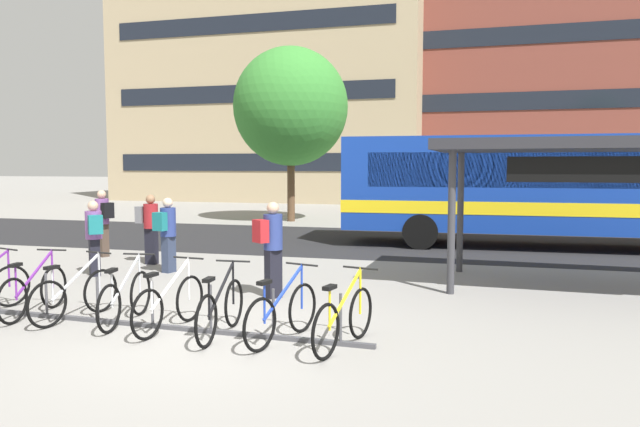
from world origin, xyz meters
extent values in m
plane|color=gray|center=(0.00, 0.00, 0.00)|extent=(200.00, 200.00, 0.00)
cube|color=#232326|center=(0.00, 10.72, 0.00)|extent=(80.00, 7.20, 0.01)
cube|color=#14389E|center=(5.69, 10.72, 1.85)|extent=(12.07, 2.88, 2.70)
cube|color=yellow|center=(5.69, 10.72, 1.20)|extent=(12.09, 2.90, 0.36)
cube|color=black|center=(5.36, 11.95, 2.25)|extent=(9.84, 0.33, 0.97)
cube|color=black|center=(5.43, 9.46, 2.25)|extent=(9.84, 0.33, 0.97)
cylinder|color=black|center=(1.94, 11.77, 0.50)|extent=(1.01, 0.33, 1.00)
cylinder|color=black|center=(2.01, 9.46, 0.50)|extent=(1.01, 0.33, 1.00)
cube|color=#47474C|center=(-1.97, 0.35, 0.03)|extent=(8.56, 0.41, 0.06)
cylinder|color=#47474C|center=(-2.92, 0.39, 0.35)|extent=(0.04, 0.04, 0.70)
cylinder|color=#47474C|center=(-1.97, 0.35, 0.35)|extent=(0.04, 0.04, 0.70)
cylinder|color=#47474C|center=(-1.02, 0.31, 0.35)|extent=(0.04, 0.04, 0.70)
cylinder|color=#47474C|center=(-0.07, 0.28, 0.35)|extent=(0.04, 0.04, 0.70)
cylinder|color=#47474C|center=(0.88, 0.24, 0.35)|extent=(0.04, 0.04, 0.70)
cylinder|color=#47474C|center=(1.83, 0.20, 0.35)|extent=(0.04, 0.04, 0.70)
torus|color=black|center=(-4.01, 0.83, 0.35)|extent=(0.23, 0.69, 0.70)
cylinder|color=#702893|center=(-4.01, 0.81, 0.67)|extent=(0.04, 0.04, 0.65)
cylinder|color=black|center=(-4.01, 0.81, 0.98)|extent=(0.51, 0.17, 0.03)
torus|color=black|center=(-3.24, 0.95, 0.35)|extent=(0.12, 0.70, 0.70)
torus|color=black|center=(-3.14, -0.07, 0.35)|extent=(0.12, 0.70, 0.70)
cube|color=#702893|center=(-3.19, 0.46, 0.67)|extent=(0.13, 0.92, 0.58)
cylinder|color=#702893|center=(-3.15, 0.03, 0.62)|extent=(0.03, 0.03, 0.55)
cube|color=black|center=(-3.15, 0.03, 0.88)|extent=(0.12, 0.23, 0.05)
cylinder|color=#702893|center=(-3.24, 0.93, 0.67)|extent=(0.04, 0.04, 0.65)
cylinder|color=black|center=(-3.24, 0.93, 0.98)|extent=(0.52, 0.08, 0.03)
torus|color=black|center=(-2.31, 0.90, 0.35)|extent=(0.17, 0.70, 0.70)
torus|color=black|center=(-2.49, -0.10, 0.35)|extent=(0.17, 0.70, 0.70)
cube|color=#B7BABF|center=(-2.39, 0.42, 0.67)|extent=(0.19, 0.91, 0.58)
cylinder|color=#B7BABF|center=(-2.47, 0.00, 0.62)|extent=(0.03, 0.03, 0.55)
cube|color=black|center=(-2.47, 0.00, 0.88)|extent=(0.14, 0.23, 0.05)
cylinder|color=#B7BABF|center=(-2.31, 0.88, 0.67)|extent=(0.04, 0.04, 0.65)
cylinder|color=black|center=(-2.31, 0.88, 0.98)|extent=(0.52, 0.12, 0.03)
torus|color=black|center=(-1.59, 0.92, 0.35)|extent=(0.13, 0.70, 0.70)
torus|color=black|center=(-1.46, -0.09, 0.35)|extent=(0.13, 0.70, 0.70)
cube|color=#B7BABF|center=(-1.53, 0.44, 0.67)|extent=(0.15, 0.92, 0.58)
cylinder|color=#B7BABF|center=(-1.48, 0.01, 0.62)|extent=(0.03, 0.03, 0.55)
cube|color=black|center=(-1.48, 0.01, 0.88)|extent=(0.13, 0.23, 0.05)
cylinder|color=#B7BABF|center=(-1.59, 0.90, 0.67)|extent=(0.04, 0.04, 0.65)
cylinder|color=black|center=(-1.59, 0.90, 0.98)|extent=(0.52, 0.09, 0.03)
torus|color=black|center=(-0.66, 0.78, 0.35)|extent=(0.12, 0.70, 0.70)
torus|color=black|center=(-0.76, -0.23, 0.35)|extent=(0.12, 0.70, 0.70)
cube|color=silver|center=(-0.71, 0.30, 0.67)|extent=(0.13, 0.92, 0.58)
cylinder|color=silver|center=(-0.75, -0.13, 0.62)|extent=(0.03, 0.03, 0.55)
cube|color=black|center=(-0.75, -0.13, 0.88)|extent=(0.12, 0.23, 0.05)
cylinder|color=silver|center=(-0.66, 0.77, 0.67)|extent=(0.04, 0.04, 0.65)
cylinder|color=black|center=(-0.66, 0.77, 0.98)|extent=(0.52, 0.08, 0.03)
torus|color=black|center=(0.11, 0.69, 0.35)|extent=(0.08, 0.71, 0.70)
torus|color=black|center=(0.16, -0.33, 0.35)|extent=(0.08, 0.71, 0.70)
cube|color=black|center=(0.14, 0.20, 0.67)|extent=(0.08, 0.92, 0.58)
cylinder|color=black|center=(0.16, -0.23, 0.62)|extent=(0.03, 0.03, 0.55)
cube|color=black|center=(0.16, -0.23, 0.88)|extent=(0.11, 0.23, 0.05)
cylinder|color=black|center=(0.11, 0.67, 0.67)|extent=(0.03, 0.03, 0.65)
cylinder|color=black|center=(0.11, 0.67, 0.98)|extent=(0.52, 0.06, 0.03)
torus|color=black|center=(1.17, 0.67, 0.35)|extent=(0.23, 0.69, 0.70)
torus|color=black|center=(0.90, -0.31, 0.35)|extent=(0.23, 0.69, 0.70)
cube|color=#1E3DB2|center=(1.04, 0.20, 0.67)|extent=(0.27, 0.90, 0.58)
cylinder|color=#1E3DB2|center=(0.93, -0.21, 0.62)|extent=(0.04, 0.04, 0.55)
cube|color=black|center=(0.93, -0.21, 0.88)|extent=(0.15, 0.24, 0.05)
cylinder|color=#1E3DB2|center=(1.16, 0.66, 0.67)|extent=(0.04, 0.04, 0.65)
cylinder|color=black|center=(1.16, 0.66, 0.98)|extent=(0.51, 0.16, 0.03)
torus|color=black|center=(2.03, 0.60, 0.35)|extent=(0.21, 0.69, 0.70)
torus|color=black|center=(1.79, -0.39, 0.35)|extent=(0.21, 0.69, 0.70)
cube|color=yellow|center=(1.91, 0.12, 0.67)|extent=(0.25, 0.90, 0.58)
cylinder|color=yellow|center=(1.81, -0.29, 0.62)|extent=(0.04, 0.04, 0.55)
cube|color=black|center=(1.81, -0.29, 0.88)|extent=(0.15, 0.24, 0.05)
cylinder|color=yellow|center=(2.02, 0.58, 0.67)|extent=(0.04, 0.04, 0.65)
cylinder|color=black|center=(2.02, 0.58, 0.98)|extent=(0.51, 0.15, 0.03)
cylinder|color=#38383D|center=(3.09, 3.77, 1.33)|extent=(0.15, 0.15, 2.66)
cylinder|color=#38383D|center=(3.19, 6.13, 1.33)|extent=(0.15, 0.15, 2.66)
cube|color=#28282D|center=(5.75, 4.85, 2.76)|extent=(6.14, 3.39, 0.20)
cube|color=black|center=(5.70, 3.52, 2.31)|extent=(3.34, 0.21, 0.44)
cube|color=black|center=(-4.01, 5.23, 0.43)|extent=(0.26, 0.20, 0.87)
cylinder|color=maroon|center=(-4.01, 5.23, 1.16)|extent=(0.34, 0.34, 0.59)
sphere|color=#936B4C|center=(-4.01, 5.23, 1.57)|extent=(0.22, 0.22, 0.22)
cube|color=slate|center=(-4.27, 5.23, 1.19)|extent=(0.18, 0.28, 0.40)
cube|color=#47382D|center=(-5.85, 5.93, 0.43)|extent=(0.32, 0.29, 0.86)
cylinder|color=#7F4C93|center=(-5.85, 5.93, 1.19)|extent=(0.45, 0.45, 0.66)
sphere|color=tan|center=(-5.85, 5.93, 1.62)|extent=(0.22, 0.22, 0.22)
cube|color=black|center=(-5.61, 5.82, 1.22)|extent=(0.28, 0.33, 0.40)
cube|color=black|center=(0.03, 2.62, 0.44)|extent=(0.32, 0.33, 0.87)
cylinder|color=navy|center=(0.03, 2.62, 1.19)|extent=(0.48, 0.48, 0.63)
sphere|color=tan|center=(0.03, 2.62, 1.62)|extent=(0.22, 0.22, 0.22)
cube|color=#B21E23|center=(-0.12, 2.41, 1.22)|extent=(0.33, 0.31, 0.40)
cube|color=#2D3851|center=(-3.05, 4.37, 0.40)|extent=(0.25, 0.30, 0.81)
cylinder|color=navy|center=(-3.05, 4.37, 1.13)|extent=(0.40, 0.40, 0.63)
sphere|color=beige|center=(-3.05, 4.37, 1.55)|extent=(0.22, 0.22, 0.22)
cube|color=#197075|center=(-3.11, 4.11, 1.16)|extent=(0.31, 0.24, 0.40)
cube|color=black|center=(-4.38, 3.58, 0.40)|extent=(0.33, 0.33, 0.80)
cylinder|color=#7F4C93|center=(-4.38, 3.58, 1.10)|extent=(0.48, 0.48, 0.60)
sphere|color=tan|center=(-4.38, 3.58, 1.51)|extent=(0.22, 0.22, 0.22)
cube|color=#197075|center=(-4.20, 3.39, 1.13)|extent=(0.33, 0.32, 0.40)
cylinder|color=brown|center=(-4.10, 16.42, 1.36)|extent=(0.32, 0.32, 2.73)
ellipsoid|color=#388433|center=(-4.10, 16.42, 4.84)|extent=(4.81, 4.81, 4.96)
cube|color=tan|center=(-10.33, 33.40, 8.58)|extent=(20.77, 12.14, 17.17)
cube|color=black|center=(-10.33, 27.30, 2.58)|extent=(18.28, 0.06, 1.10)
cube|color=black|center=(-10.33, 27.30, 6.87)|extent=(18.28, 0.06, 1.10)
cube|color=black|center=(-10.33, 27.30, 11.16)|extent=(18.28, 0.06, 1.10)
cube|color=brown|center=(8.40, 35.87, 11.81)|extent=(26.79, 10.20, 23.62)
cube|color=black|center=(8.40, 30.74, 2.36)|extent=(23.58, 0.06, 1.10)
cube|color=black|center=(8.40, 30.74, 6.30)|extent=(23.58, 0.06, 1.10)
cube|color=black|center=(8.40, 30.74, 10.24)|extent=(23.58, 0.06, 1.10)
camera|label=1|loc=(3.53, -7.11, 2.37)|focal=32.67mm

